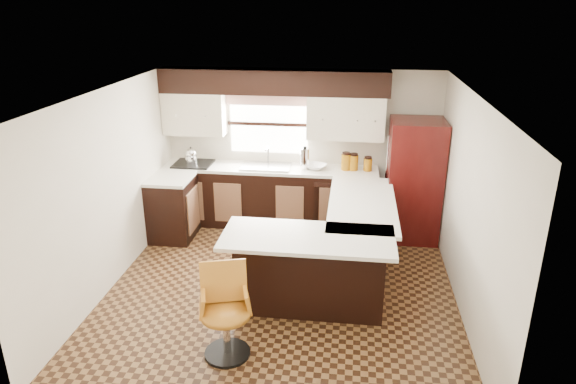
# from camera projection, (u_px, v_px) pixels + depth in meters

# --- Properties ---
(floor) EXTENTS (4.40, 4.40, 0.00)m
(floor) POSITION_uv_depth(u_px,v_px,m) (282.00, 288.00, 6.37)
(floor) COLOR #49301A
(floor) RESTS_ON ground
(ceiling) EXTENTS (4.40, 4.40, 0.00)m
(ceiling) POSITION_uv_depth(u_px,v_px,m) (281.00, 94.00, 5.51)
(ceiling) COLOR silver
(ceiling) RESTS_ON wall_back
(wall_back) EXTENTS (4.40, 0.00, 4.40)m
(wall_back) POSITION_uv_depth(u_px,v_px,m) (301.00, 147.00, 7.98)
(wall_back) COLOR beige
(wall_back) RESTS_ON floor
(wall_front) EXTENTS (4.40, 0.00, 4.40)m
(wall_front) POSITION_uv_depth(u_px,v_px,m) (241.00, 303.00, 3.90)
(wall_front) COLOR beige
(wall_front) RESTS_ON floor
(wall_left) EXTENTS (0.00, 4.40, 4.40)m
(wall_left) POSITION_uv_depth(u_px,v_px,m) (109.00, 190.00, 6.19)
(wall_left) COLOR beige
(wall_left) RESTS_ON floor
(wall_right) EXTENTS (0.00, 4.40, 4.40)m
(wall_right) POSITION_uv_depth(u_px,v_px,m) (468.00, 207.00, 5.69)
(wall_right) COLOR beige
(wall_right) RESTS_ON floor
(base_cab_back) EXTENTS (3.30, 0.60, 0.90)m
(base_cab_back) POSITION_uv_depth(u_px,v_px,m) (270.00, 197.00, 8.02)
(base_cab_back) COLOR black
(base_cab_back) RESTS_ON floor
(base_cab_left) EXTENTS (0.60, 0.70, 0.90)m
(base_cab_left) POSITION_uv_depth(u_px,v_px,m) (173.00, 209.00, 7.58)
(base_cab_left) COLOR black
(base_cab_left) RESTS_ON floor
(counter_back) EXTENTS (3.30, 0.60, 0.04)m
(counter_back) POSITION_uv_depth(u_px,v_px,m) (270.00, 168.00, 7.85)
(counter_back) COLOR silver
(counter_back) RESTS_ON base_cab_back
(counter_left) EXTENTS (0.60, 0.70, 0.04)m
(counter_left) POSITION_uv_depth(u_px,v_px,m) (170.00, 179.00, 7.41)
(counter_left) COLOR silver
(counter_left) RESTS_ON base_cab_left
(soffit) EXTENTS (3.40, 0.35, 0.36)m
(soffit) POSITION_uv_depth(u_px,v_px,m) (273.00, 82.00, 7.50)
(soffit) COLOR black
(soffit) RESTS_ON wall_back
(upper_cab_left) EXTENTS (0.94, 0.35, 0.64)m
(upper_cab_left) POSITION_uv_depth(u_px,v_px,m) (195.00, 113.00, 7.83)
(upper_cab_left) COLOR beige
(upper_cab_left) RESTS_ON wall_back
(upper_cab_right) EXTENTS (1.14, 0.35, 0.64)m
(upper_cab_right) POSITION_uv_depth(u_px,v_px,m) (346.00, 117.00, 7.55)
(upper_cab_right) COLOR beige
(upper_cab_right) RESTS_ON wall_back
(window_pane) EXTENTS (1.20, 0.02, 0.90)m
(window_pane) POSITION_uv_depth(u_px,v_px,m) (269.00, 124.00, 7.90)
(window_pane) COLOR white
(window_pane) RESTS_ON wall_back
(valance) EXTENTS (1.30, 0.06, 0.18)m
(valance) POSITION_uv_depth(u_px,v_px,m) (268.00, 99.00, 7.72)
(valance) COLOR #D19B93
(valance) RESTS_ON wall_back
(sink) EXTENTS (0.75, 0.45, 0.03)m
(sink) POSITION_uv_depth(u_px,v_px,m) (266.00, 166.00, 7.83)
(sink) COLOR #B2B2B7
(sink) RESTS_ON counter_back
(dishwasher) EXTENTS (0.58, 0.03, 0.78)m
(dishwasher) POSITION_uv_depth(u_px,v_px,m) (333.00, 208.00, 7.64)
(dishwasher) COLOR black
(dishwasher) RESTS_ON floor
(cooktop) EXTENTS (0.58, 0.50, 0.02)m
(cooktop) POSITION_uv_depth(u_px,v_px,m) (193.00, 164.00, 7.97)
(cooktop) COLOR black
(cooktop) RESTS_ON counter_back
(peninsula_long) EXTENTS (0.60, 1.95, 0.90)m
(peninsula_long) POSITION_uv_depth(u_px,v_px,m) (357.00, 237.00, 6.68)
(peninsula_long) COLOR black
(peninsula_long) RESTS_ON floor
(peninsula_return) EXTENTS (1.65, 0.60, 0.90)m
(peninsula_return) POSITION_uv_depth(u_px,v_px,m) (310.00, 272.00, 5.84)
(peninsula_return) COLOR black
(peninsula_return) RESTS_ON floor
(counter_pen_long) EXTENTS (0.84, 1.95, 0.04)m
(counter_pen_long) POSITION_uv_depth(u_px,v_px,m) (362.00, 204.00, 6.50)
(counter_pen_long) COLOR silver
(counter_pen_long) RESTS_ON peninsula_long
(counter_pen_return) EXTENTS (1.89, 0.84, 0.04)m
(counter_pen_return) POSITION_uv_depth(u_px,v_px,m) (308.00, 238.00, 5.59)
(counter_pen_return) COLOR silver
(counter_pen_return) RESTS_ON peninsula_return
(refrigerator) EXTENTS (0.76, 0.73, 1.78)m
(refrigerator) POSITION_uv_depth(u_px,v_px,m) (414.00, 180.00, 7.44)
(refrigerator) COLOR #3C0B0A
(refrigerator) RESTS_ON floor
(bar_chair) EXTENTS (0.63, 0.63, 0.95)m
(bar_chair) POSITION_uv_depth(u_px,v_px,m) (226.00, 314.00, 5.01)
(bar_chair) COLOR #B26C1C
(bar_chair) RESTS_ON floor
(kettle) EXTENTS (0.19, 0.19, 0.25)m
(kettle) POSITION_uv_depth(u_px,v_px,m) (191.00, 155.00, 7.92)
(kettle) COLOR silver
(kettle) RESTS_ON cooktop
(percolator) EXTENTS (0.14, 0.14, 0.31)m
(percolator) POSITION_uv_depth(u_px,v_px,m) (305.00, 159.00, 7.73)
(percolator) COLOR silver
(percolator) RESTS_ON counter_back
(mixing_bowl) EXTENTS (0.39, 0.39, 0.07)m
(mixing_bowl) POSITION_uv_depth(u_px,v_px,m) (316.00, 167.00, 7.75)
(mixing_bowl) COLOR white
(mixing_bowl) RESTS_ON counter_back
(canister_large) EXTENTS (0.14, 0.14, 0.24)m
(canister_large) POSITION_uv_depth(u_px,v_px,m) (346.00, 162.00, 7.68)
(canister_large) COLOR #9C610A
(canister_large) RESTS_ON counter_back
(canister_med) EXTENTS (0.14, 0.14, 0.23)m
(canister_med) POSITION_uv_depth(u_px,v_px,m) (354.00, 163.00, 7.67)
(canister_med) COLOR #9C610A
(canister_med) RESTS_ON counter_back
(canister_small) EXTENTS (0.13, 0.13, 0.19)m
(canister_small) POSITION_uv_depth(u_px,v_px,m) (368.00, 165.00, 7.65)
(canister_small) COLOR #9C610A
(canister_small) RESTS_ON counter_back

